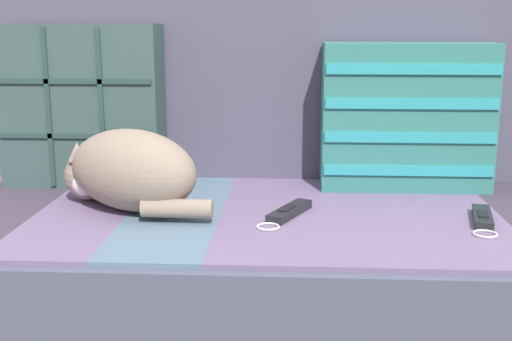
% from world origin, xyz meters
% --- Properties ---
extents(couch, '(1.72, 0.81, 0.38)m').
position_xyz_m(couch, '(0.00, 0.14, 0.19)').
color(couch, '#3D3838').
rests_on(couch, ground_plane).
extents(sofa_backrest, '(1.69, 0.14, 0.51)m').
position_xyz_m(sofa_backrest, '(0.00, 0.48, 0.64)').
color(sofa_backrest, '#514C60').
rests_on(sofa_backrest, couch).
extents(throw_pillow_quilted, '(0.40, 0.14, 0.41)m').
position_xyz_m(throw_pillow_quilted, '(-0.38, 0.33, 0.58)').
color(throw_pillow_quilted, '#38514C').
rests_on(throw_pillow_quilted, couch).
extents(throw_pillow_striped, '(0.42, 0.14, 0.36)m').
position_xyz_m(throw_pillow_striped, '(0.44, 0.33, 0.56)').
color(throw_pillow_striped, '#337A70').
rests_on(throw_pillow_striped, couch).
extents(sleeping_cat, '(0.38, 0.33, 0.18)m').
position_xyz_m(sleeping_cat, '(-0.21, 0.11, 0.46)').
color(sleeping_cat, gray).
rests_on(sleeping_cat, couch).
extents(game_remote_near, '(0.08, 0.19, 0.02)m').
position_xyz_m(game_remote_near, '(0.55, 0.04, 0.39)').
color(game_remote_near, black).
rests_on(game_remote_near, couch).
extents(game_remote_far, '(0.13, 0.20, 0.02)m').
position_xyz_m(game_remote_far, '(0.15, 0.07, 0.39)').
color(game_remote_far, black).
rests_on(game_remote_far, couch).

